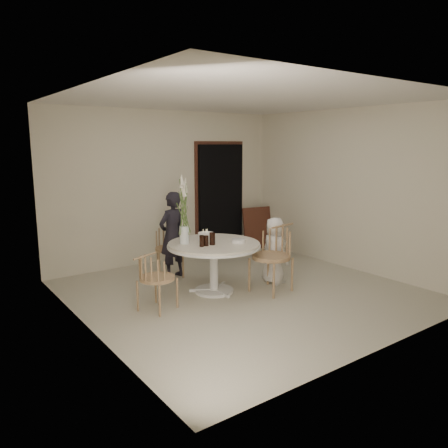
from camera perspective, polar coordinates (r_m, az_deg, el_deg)
ground at (r=6.40m, az=2.60°, el=-8.82°), size 4.50×4.50×0.00m
room_shell at (r=6.07m, az=2.72°, el=5.78°), size 4.50×4.50×4.50m
doorway at (r=8.55m, az=-0.46°, el=3.30°), size 1.00×0.10×2.10m
door_trim at (r=8.58m, az=-0.62°, el=3.73°), size 1.12×0.03×2.22m
table at (r=6.22m, az=-1.32°, el=-3.48°), size 1.33×1.33×0.73m
picture_frame at (r=8.93m, az=4.40°, el=-0.52°), size 0.66×0.28×0.84m
chair_far at (r=7.21m, az=-7.19°, el=-2.34°), size 0.57×0.59×0.82m
chair_right at (r=6.39m, az=6.92°, el=-3.16°), size 0.63×0.59×0.96m
chair_left at (r=5.57m, az=-9.47°, el=-6.46°), size 0.56×0.55×0.78m
girl at (r=6.94m, az=-6.78°, el=-1.46°), size 0.57×0.44×1.38m
boy at (r=6.70m, az=6.59°, el=-3.46°), size 0.34×0.51×1.02m
birthday_cake at (r=6.34m, az=-2.35°, el=-1.64°), size 0.24×0.24×0.16m
cola_tumbler_a at (r=5.98m, az=-2.91°, el=-2.20°), size 0.09×0.09×0.15m
cola_tumbler_b at (r=6.05m, az=-1.54°, el=-1.94°), size 0.10×0.10×0.17m
cola_tumbler_c at (r=5.95m, az=-2.91°, el=-2.33°), size 0.08×0.08×0.14m
cola_tumbler_d at (r=6.00m, az=-2.34°, el=-2.20°), size 0.07×0.07×0.14m
plate_stack at (r=6.20m, az=1.91°, el=-2.21°), size 0.25×0.25×0.05m
flower_vase at (r=6.07m, az=-5.26°, el=1.74°), size 0.13×0.13×0.99m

